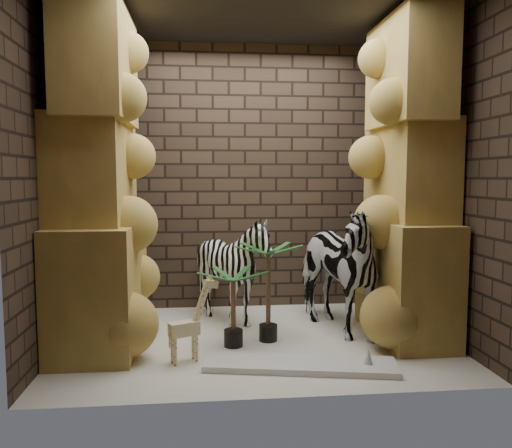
{
  "coord_description": "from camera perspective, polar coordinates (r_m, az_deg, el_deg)",
  "views": [
    {
      "loc": [
        -0.47,
        -4.55,
        1.51
      ],
      "look_at": [
        0.01,
        0.15,
        1.07
      ],
      "focal_mm": 35.51,
      "sensor_mm": 36.0,
      "label": 1
    }
  ],
  "objects": [
    {
      "name": "floor",
      "position": [
        4.82,
        0.01,
        -12.93
      ],
      "size": [
        3.5,
        3.5,
        0.0
      ],
      "primitive_type": "plane",
      "color": "beige",
      "rests_on": "ground"
    },
    {
      "name": "wall_front",
      "position": [
        3.34,
        2.21,
        5.13
      ],
      "size": [
        3.5,
        0.0,
        3.5
      ],
      "primitive_type": "plane",
      "rotation": [
        -1.57,
        0.0,
        0.0
      ],
      "color": "#32261D",
      "rests_on": "ground"
    },
    {
      "name": "surfboard",
      "position": [
        4.18,
        4.98,
        -15.5
      ],
      "size": [
        1.56,
        0.66,
        0.05
      ],
      "primitive_type": "cube",
      "rotation": [
        0.0,
        0.0,
        -0.19
      ],
      "color": "silver",
      "rests_on": "floor"
    },
    {
      "name": "zebra_left",
      "position": [
        5.22,
        -2.6,
        -5.78
      ],
      "size": [
        1.11,
        1.27,
        1.01
      ],
      "primitive_type": "imported",
      "rotation": [
        0.0,
        0.0,
        -0.21
      ],
      "color": "white",
      "rests_on": "floor"
    },
    {
      "name": "ceiling",
      "position": [
        4.81,
        0.01,
        23.35
      ],
      "size": [
        3.5,
        3.5,
        0.0
      ],
      "primitive_type": "plane",
      "rotation": [
        3.14,
        0.0,
        0.0
      ],
      "color": "black",
      "rests_on": "ground"
    },
    {
      "name": "giraffe_toy",
      "position": [
        4.21,
        -8.11,
        -10.61
      ],
      "size": [
        0.39,
        0.26,
        0.71
      ],
      "primitive_type": null,
      "rotation": [
        0.0,
        0.0,
        0.42
      ],
      "color": "#F4E6AA",
      "rests_on": "floor"
    },
    {
      "name": "zebra_right",
      "position": [
        4.96,
        8.32,
        -3.76
      ],
      "size": [
        1.03,
        1.38,
        1.46
      ],
      "primitive_type": "imported",
      "rotation": [
        0.0,
        0.0,
        0.33
      ],
      "color": "white",
      "rests_on": "floor"
    },
    {
      "name": "wall_right",
      "position": [
        5.06,
        20.19,
        4.88
      ],
      "size": [
        0.0,
        3.0,
        3.0
      ],
      "primitive_type": "plane",
      "rotation": [
        1.57,
        0.0,
        -1.57
      ],
      "color": "#32261D",
      "rests_on": "ground"
    },
    {
      "name": "wall_back",
      "position": [
        5.82,
        -1.25,
        5.22
      ],
      "size": [
        3.5,
        0.0,
        3.5
      ],
      "primitive_type": "plane",
      "rotation": [
        1.57,
        0.0,
        0.0
      ],
      "color": "#32261D",
      "rests_on": "ground"
    },
    {
      "name": "wall_left",
      "position": [
        4.73,
        -21.66,
        4.82
      ],
      "size": [
        0.0,
        3.0,
        3.0
      ],
      "primitive_type": "plane",
      "rotation": [
        1.57,
        0.0,
        1.57
      ],
      "color": "#32261D",
      "rests_on": "ground"
    },
    {
      "name": "rock_pillar_right",
      "position": [
        4.93,
        16.72,
        4.98
      ],
      "size": [
        0.58,
        1.25,
        3.0
      ],
      "primitive_type": null,
      "color": "tan",
      "rests_on": "floor"
    },
    {
      "name": "palm_back",
      "position": [
        4.56,
        -2.58,
        -9.42
      ],
      "size": [
        0.36,
        0.36,
        0.7
      ],
      "primitive_type": null,
      "color": "#125020",
      "rests_on": "floor"
    },
    {
      "name": "palm_front",
      "position": [
        4.69,
        1.4,
        -7.67
      ],
      "size": [
        0.36,
        0.36,
        0.91
      ],
      "primitive_type": null,
      "color": "#125020",
      "rests_on": "floor"
    },
    {
      "name": "rock_pillar_left",
      "position": [
        4.65,
        -17.49,
        4.95
      ],
      "size": [
        0.68,
        1.3,
        3.0
      ],
      "primitive_type": null,
      "color": "tan",
      "rests_on": "floor"
    }
  ]
}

